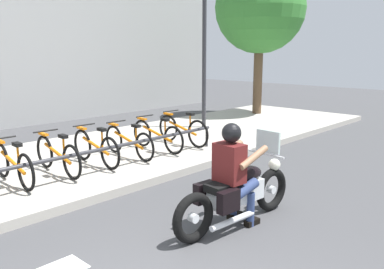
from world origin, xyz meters
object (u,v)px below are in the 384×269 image
Objects in this scene: bicycle_2 at (13,164)px; bicycle_4 at (96,147)px; bicycle_7 at (182,130)px; bicycle_5 at (128,142)px; bicycle_6 at (157,135)px; street_lamp at (204,41)px; bicycle_3 at (57,155)px; motorcycle at (237,193)px; bike_rack at (94,152)px; tree_near_rack at (260,8)px; rider at (233,168)px.

bicycle_4 is at bearing -0.01° from bicycle_2.
bicycle_7 is at bearing -0.01° from bicycle_2.
bicycle_2 is 0.98× the size of bicycle_5.
street_lamp reaches higher than bicycle_6.
bicycle_3 is 5.83m from street_lamp.
bicycle_6 reaches higher than bicycle_5.
bicycle_4 reaches higher than bicycle_5.
motorcycle is at bearing -104.25° from bicycle_5.
bicycle_3 is 3.25m from bicycle_7.
motorcycle is at bearing -83.83° from bike_rack.
tree_near_rack reaches higher than motorcycle.
rider is 0.87× the size of bicycle_2.
street_lamp reaches higher than bicycle_5.
tree_near_rack is at bearing 6.86° from street_lamp.
bicycle_5 is (0.97, 3.52, -0.34)m from rider.
bicycle_4 is 5.10m from street_lamp.
bicycle_3 is (-0.73, 3.53, 0.04)m from motorcycle.
bicycle_2 is 0.38× the size of street_lamp.
bicycle_7 is at bearing 11.03° from bike_rack.
bicycle_6 is 1.02× the size of bicycle_7.
rider is 0.85× the size of bicycle_5.
rider reaches higher than motorcycle.
bicycle_6 is at bearing 179.95° from bicycle_7.
street_lamp reaches higher than bicycle_4.
street_lamp reaches higher than rider.
bicycle_2 is 1.34m from bike_rack.
rider is 6.83m from street_lamp.
bicycle_4 is (1.62, -0.00, 0.01)m from bicycle_2.
bike_rack is at bearing -160.87° from street_lamp.
tree_near_rack is at bearing 9.29° from bicycle_2.
rider is 3.96m from bicycle_6.
bicycle_5 is at bearing 0.02° from bicycle_2.
rider is at bearing -67.43° from bicycle_2.
rider is 9.90m from tree_near_rack.
motorcycle is at bearing -91.37° from bicycle_4.
bike_rack is at bearing 96.17° from motorcycle.
bicycle_4 is 0.97× the size of bicycle_7.
motorcycle is 1.33× the size of bicycle_3.
street_lamp is (4.90, 1.70, 2.05)m from bike_rack.
bike_rack is 9.08m from tree_near_rack.
bicycle_7 reaches higher than bicycle_4.
bicycle_7 is 3.17m from street_lamp.
bicycle_6 is at bearing 64.17° from motorcycle.
bicycle_4 is (0.16, 3.52, -0.33)m from rider.
bike_rack is at bearing -164.71° from bicycle_6.
bicycle_3 is at bearing -179.99° from bicycle_6.
rider is at bearing -134.95° from street_lamp.
street_lamp is (6.12, 1.14, 2.13)m from bicycle_2.
bicycle_7 reaches higher than bicycle_5.
rider is 0.84× the size of bicycle_6.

